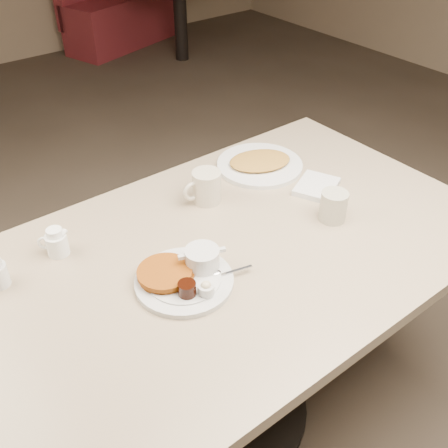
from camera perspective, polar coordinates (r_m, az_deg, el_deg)
diner_table at (r=1.53m, az=0.46°, el=-7.56°), size 1.50×0.90×0.75m
main_plate at (r=1.31m, az=-4.27°, el=-5.50°), size 0.33×0.32×0.07m
coffee_mug_near at (r=1.53m, az=11.93°, el=2.01°), size 0.12×0.10×0.09m
napkin at (r=1.67m, az=10.10°, el=4.05°), size 0.18×0.17×0.02m
coffee_mug_far at (r=1.57m, az=-2.02°, el=4.07°), size 0.13×0.10×0.10m
creamer_right at (r=1.45m, az=-17.87°, el=-1.94°), size 0.08×0.07×0.08m
hash_plate at (r=1.77m, az=3.93°, el=6.62°), size 0.37×0.37×0.04m
booth_back_right at (r=5.35m, az=-11.06°, el=22.89°), size 1.48×1.62×1.12m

